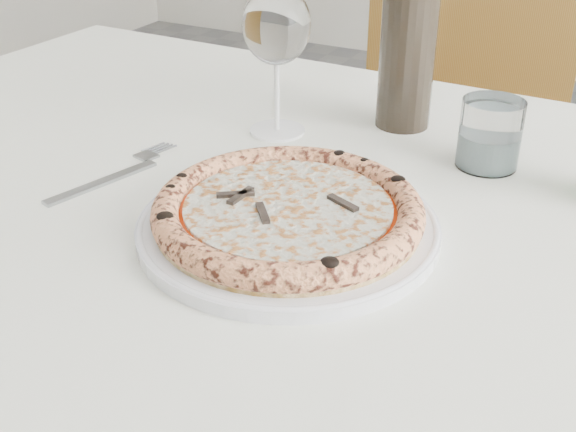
% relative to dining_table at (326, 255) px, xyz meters
% --- Properties ---
extents(dining_table, '(1.54, 0.93, 0.76)m').
position_rel_dining_table_xyz_m(dining_table, '(0.00, 0.00, 0.00)').
color(dining_table, brown).
rests_on(dining_table, floor).
extents(chair_far, '(0.51, 0.51, 0.93)m').
position_rel_dining_table_xyz_m(chair_far, '(-0.07, 0.81, -0.14)').
color(chair_far, brown).
rests_on(chair_far, floor).
extents(plate, '(0.31, 0.31, 0.02)m').
position_rel_dining_table_xyz_m(plate, '(-0.00, -0.10, 0.09)').
color(plate, white).
rests_on(plate, dining_table).
extents(pizza, '(0.28, 0.28, 0.03)m').
position_rel_dining_table_xyz_m(pizza, '(-0.00, -0.10, 0.11)').
color(pizza, '#E1BC7B').
rests_on(pizza, plate).
extents(fork, '(0.05, 0.21, 0.00)m').
position_rel_dining_table_xyz_m(fork, '(-0.25, -0.08, 0.09)').
color(fork, gray).
rests_on(fork, dining_table).
extents(wine_glass, '(0.09, 0.09, 0.20)m').
position_rel_dining_table_xyz_m(wine_glass, '(-0.14, 0.14, 0.23)').
color(wine_glass, white).
rests_on(wine_glass, dining_table).
extents(tumbler, '(0.08, 0.08, 0.08)m').
position_rel_dining_table_xyz_m(tumbler, '(0.14, 0.16, 0.12)').
color(tumbler, silver).
rests_on(tumbler, dining_table).
extents(wine_bottle, '(0.07, 0.07, 0.30)m').
position_rel_dining_table_xyz_m(wine_bottle, '(0.00, 0.24, 0.21)').
color(wine_bottle, black).
rests_on(wine_bottle, dining_table).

